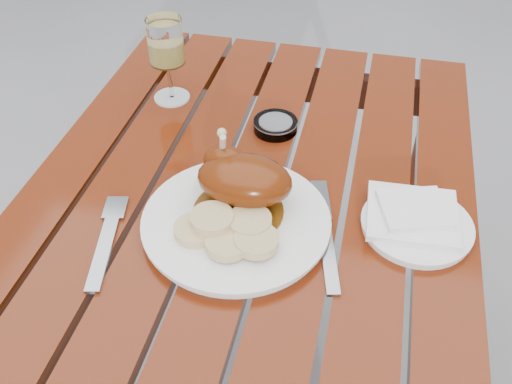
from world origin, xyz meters
The scene contains 10 objects.
table centered at (0.00, 0.00, 0.38)m, with size 0.80×1.20×0.75m, color maroon.
dinner_plate centered at (0.00, -0.06, 0.76)m, with size 0.32×0.32×0.02m, color white.
roast_duck centered at (0.00, -0.01, 0.81)m, with size 0.16×0.16×0.12m.
bread_dumplings centered at (0.00, -0.10, 0.79)m, with size 0.17×0.12×0.03m.
wine_glass centered at (-0.23, 0.30, 0.84)m, with size 0.08×0.08×0.18m, color #E3CE67.
side_plate centered at (0.30, 0.01, 0.76)m, with size 0.19×0.19×0.01m, color white.
napkin centered at (0.29, 0.02, 0.77)m, with size 0.15×0.14×0.01m, color white.
ashtray centered at (0.01, 0.23, 0.76)m, with size 0.09×0.09×0.02m, color #B2B7BC.
fork centered at (-0.19, -0.15, 0.75)m, with size 0.02×0.19×0.01m, color gray.
knife centered at (0.16, -0.06, 0.75)m, with size 0.02×0.22×0.01m, color gray.
Camera 1 is at (0.19, -0.70, 1.43)m, focal length 40.00 mm.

